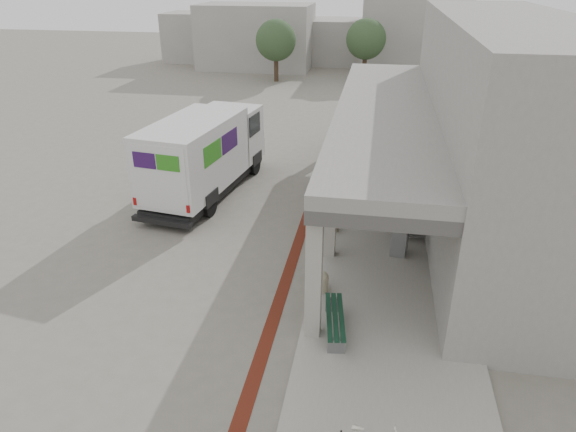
# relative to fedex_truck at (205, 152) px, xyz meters

# --- Properties ---
(ground) EXTENTS (120.00, 120.00, 0.00)m
(ground) POSITION_rel_fedex_truck_xyz_m (3.34, -4.89, -1.72)
(ground) COLOR slate
(ground) RESTS_ON ground
(bike_lane_stripe) EXTENTS (0.35, 40.00, 0.01)m
(bike_lane_stripe) POSITION_rel_fedex_truck_xyz_m (4.34, -2.89, -1.72)
(bike_lane_stripe) COLOR #551D11
(bike_lane_stripe) RESTS_ON ground
(sidewalk) EXTENTS (4.40, 28.00, 0.12)m
(sidewalk) POSITION_rel_fedex_truck_xyz_m (7.34, -4.89, -1.66)
(sidewalk) COLOR gray
(sidewalk) RESTS_ON ground
(transit_building) EXTENTS (7.60, 17.00, 7.00)m
(transit_building) POSITION_rel_fedex_truck_xyz_m (10.17, -0.39, 1.68)
(transit_building) COLOR gray
(transit_building) RESTS_ON ground
(distant_backdrop) EXTENTS (28.00, 10.00, 6.50)m
(distant_backdrop) POSITION_rel_fedex_truck_xyz_m (0.49, 31.00, 0.98)
(distant_backdrop) COLOR gray
(distant_backdrop) RESTS_ON ground
(tree_left) EXTENTS (3.20, 3.20, 4.80)m
(tree_left) POSITION_rel_fedex_truck_xyz_m (-1.66, 23.11, 1.46)
(tree_left) COLOR #38281C
(tree_left) RESTS_ON ground
(tree_mid) EXTENTS (3.20, 3.20, 4.80)m
(tree_mid) POSITION_rel_fedex_truck_xyz_m (5.34, 25.11, 1.46)
(tree_mid) COLOR #38281C
(tree_mid) RESTS_ON ground
(tree_right) EXTENTS (3.20, 3.20, 4.80)m
(tree_right) POSITION_rel_fedex_truck_xyz_m (13.34, 24.11, 1.46)
(tree_right) COLOR #38281C
(tree_right) RESTS_ON ground
(fedex_truck) EXTENTS (3.36, 7.83, 3.23)m
(fedex_truck) POSITION_rel_fedex_truck_xyz_m (0.00, 0.00, 0.00)
(fedex_truck) COLOR black
(fedex_truck) RESTS_ON ground
(bench) EXTENTS (0.69, 2.01, 0.46)m
(bench) POSITION_rel_fedex_truck_xyz_m (5.97, -8.23, -1.27)
(bench) COLOR slate
(bench) RESTS_ON sidewalk
(bollard_near) EXTENTS (0.40, 0.40, 0.60)m
(bollard_near) POSITION_rel_fedex_truck_xyz_m (5.44, -6.48, -1.30)
(bollard_near) COLOR tan
(bollard_near) RESTS_ON sidewalk
(bollard_far) EXTENTS (0.38, 0.38, 0.56)m
(bollard_far) POSITION_rel_fedex_truck_xyz_m (5.44, -2.77, -1.32)
(bollard_far) COLOR gray
(bollard_far) RESTS_ON sidewalk
(utility_cabinet) EXTENTS (0.57, 0.70, 1.04)m
(utility_cabinet) POSITION_rel_fedex_truck_xyz_m (7.64, -3.98, -1.08)
(utility_cabinet) COLOR gray
(utility_cabinet) RESTS_ON sidewalk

